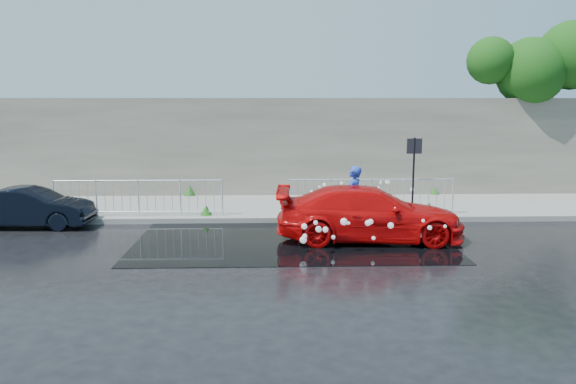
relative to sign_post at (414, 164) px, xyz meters
name	(u,v)px	position (x,y,z in m)	size (l,w,h in m)	color
ground	(273,249)	(-4.20, -3.10, -1.72)	(90.00, 90.00, 0.00)	black
pavement	(272,207)	(-4.20, 1.90, -1.65)	(30.00, 4.00, 0.15)	slate
curb	(272,220)	(-4.20, -0.10, -1.64)	(30.00, 0.25, 0.16)	slate
retaining_wall	(272,147)	(-4.20, 4.10, 0.18)	(30.00, 0.60, 3.50)	#5D594E
puddle	(292,239)	(-3.70, -2.10, -1.72)	(8.00, 5.00, 0.01)	black
sign_post	(414,164)	(0.00, 0.00, 0.00)	(0.45, 0.06, 2.50)	black
tree	(543,64)	(5.74, 4.31, 3.15)	(5.12, 2.52, 6.46)	#332114
railing_left	(139,197)	(-8.20, 0.25, -0.99)	(5.05, 0.05, 1.10)	silver
railing_right	(371,195)	(-1.20, 0.25, -0.99)	(5.05, 0.05, 1.10)	silver
weeds	(262,202)	(-4.54, 1.42, -1.40)	(12.17, 3.93, 0.40)	#144312
water_spray	(361,209)	(-1.76, -1.35, -1.09)	(3.67, 5.34, 1.08)	white
red_car	(369,214)	(-1.69, -2.26, -1.03)	(1.95, 4.80, 1.39)	#BF0708
dark_car	(31,208)	(-11.09, -0.50, -1.15)	(1.20, 3.46, 1.14)	black
person	(353,199)	(-1.98, -1.30, -0.81)	(0.66, 0.44, 1.82)	#2241AD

